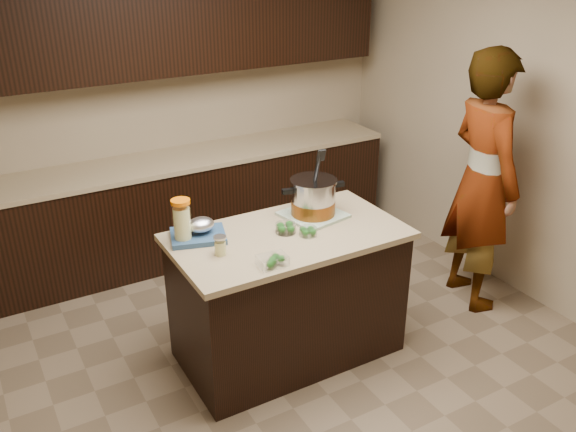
# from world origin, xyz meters

# --- Properties ---
(ground_plane) EXTENTS (4.00, 4.00, 0.00)m
(ground_plane) POSITION_xyz_m (0.00, 0.00, 0.00)
(ground_plane) COLOR brown
(ground_plane) RESTS_ON ground
(room_shell) EXTENTS (4.04, 4.04, 2.72)m
(room_shell) POSITION_xyz_m (0.00, 0.00, 1.71)
(room_shell) COLOR tan
(room_shell) RESTS_ON ground
(back_cabinets) EXTENTS (3.60, 0.63, 2.33)m
(back_cabinets) POSITION_xyz_m (0.00, 1.74, 0.94)
(back_cabinets) COLOR black
(back_cabinets) RESTS_ON ground
(island) EXTENTS (1.46, 0.81, 0.90)m
(island) POSITION_xyz_m (0.00, 0.00, 0.45)
(island) COLOR black
(island) RESTS_ON ground
(dish_towel) EXTENTS (0.42, 0.42, 0.02)m
(dish_towel) POSITION_xyz_m (0.27, 0.14, 0.91)
(dish_towel) COLOR #5A8660
(dish_towel) RESTS_ON island
(stock_pot) EXTENTS (0.43, 0.35, 0.43)m
(stock_pot) POSITION_xyz_m (0.27, 0.14, 1.02)
(stock_pot) COLOR #B7B7BC
(stock_pot) RESTS_ON dish_towel
(lemonade_pitcher) EXTENTS (0.15, 0.15, 0.28)m
(lemonade_pitcher) POSITION_xyz_m (-0.61, 0.20, 1.03)
(lemonade_pitcher) COLOR #DAD885
(lemonade_pitcher) RESTS_ON island
(mason_jar) EXTENTS (0.08, 0.08, 0.12)m
(mason_jar) POSITION_xyz_m (-0.48, -0.04, 0.96)
(mason_jar) COLOR #DAD885
(mason_jar) RESTS_ON island
(broccoli_tub_left) EXTENTS (0.15, 0.15, 0.06)m
(broccoli_tub_left) POSITION_xyz_m (-0.01, 0.02, 0.93)
(broccoli_tub_left) COLOR silver
(broccoli_tub_left) RESTS_ON island
(broccoli_tub_right) EXTENTS (0.14, 0.14, 0.05)m
(broccoli_tub_right) POSITION_xyz_m (0.09, -0.08, 0.92)
(broccoli_tub_right) COLOR silver
(broccoli_tub_right) RESTS_ON island
(broccoli_tub_rect) EXTENTS (0.17, 0.13, 0.06)m
(broccoli_tub_rect) POSITION_xyz_m (-0.28, -0.30, 0.93)
(broccoli_tub_rect) COLOR silver
(broccoli_tub_rect) RESTS_ON island
(blue_tray) EXTENTS (0.39, 0.34, 0.12)m
(blue_tray) POSITION_xyz_m (-0.50, 0.22, 0.94)
(blue_tray) COLOR navy
(blue_tray) RESTS_ON island
(person) EXTENTS (0.60, 0.79, 1.93)m
(person) POSITION_xyz_m (1.58, -0.08, 0.97)
(person) COLOR gray
(person) RESTS_ON ground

